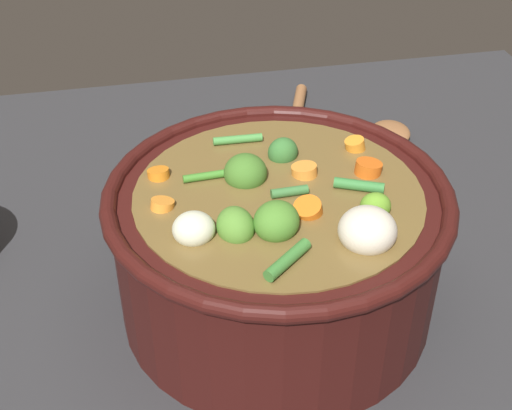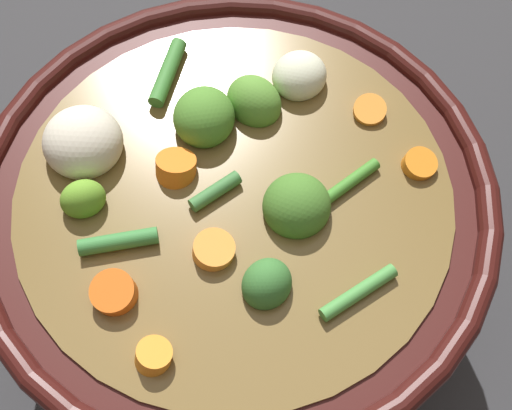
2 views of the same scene
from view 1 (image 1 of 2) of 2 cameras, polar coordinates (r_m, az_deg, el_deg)
ground_plane at (r=0.76m, az=1.61°, el=-7.87°), size 1.10×1.10×0.00m
cooking_pot at (r=0.70m, az=1.73°, el=-3.30°), size 0.33×0.33×0.17m
wooden_spoon at (r=1.04m, az=7.02°, el=6.06°), size 0.22×0.24×0.02m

